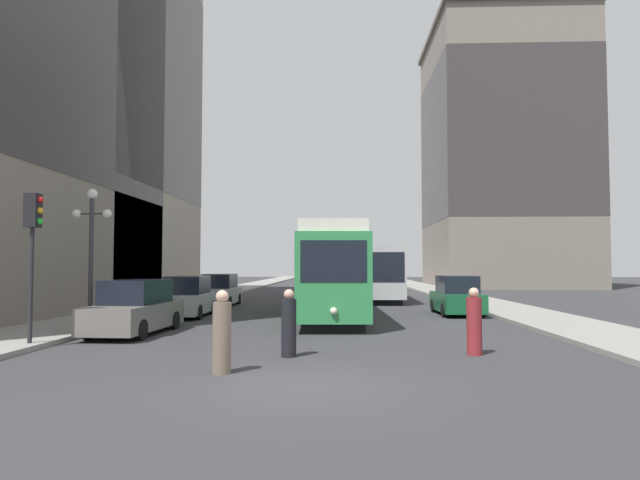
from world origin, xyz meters
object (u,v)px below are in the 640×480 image
Objects in this scene: parked_car_left_near at (220,291)px; pedestrian_on_sidewalk at (474,324)px; streetcar at (330,270)px; traffic_light_near_left at (33,228)px; parked_car_right_far at (457,297)px; transit_bus at (379,271)px; lamp_post_left_near at (91,235)px; parked_car_left_mid at (135,309)px; pedestrian_crossing_near at (222,334)px; pedestrian_crossing_far at (289,325)px; parked_car_left_far at (187,298)px.

parked_car_left_near is 19.59m from pedestrian_on_sidewalk.
parked_car_left_near is at bearing 133.90° from streetcar.
parked_car_right_far is at bearing 37.83° from traffic_light_near_left.
transit_bus is at bearing -75.80° from parked_car_right_far.
lamp_post_left_near is (-12.26, 4.65, 2.59)m from pedestrian_on_sidewalk.
lamp_post_left_near reaches higher than pedestrian_on_sidewalk.
parked_car_left_mid is (-6.44, -6.51, -1.26)m from streetcar.
lamp_post_left_near is (-14.25, -6.86, 2.55)m from parked_car_right_far.
pedestrian_on_sidewalk is (5.98, 2.62, -0.02)m from pedestrian_crossing_near.
streetcar is 7.91× the size of pedestrian_crossing_far.
pedestrian_crossing_near is 1.03× the size of pedestrian_on_sidewalk.
pedestrian_on_sidewalk is (10.36, -16.63, -0.04)m from parked_car_left_near.
pedestrian_crossing_near is 0.43× the size of traffic_light_near_left.
streetcar is 12.40m from transit_bus.
pedestrian_crossing_far is (-3.87, -22.91, -1.16)m from transit_bus.
parked_car_left_near is 17.99m from pedestrian_crossing_far.
lamp_post_left_near reaches higher than streetcar.
lamp_post_left_near is at bearing 34.32° from pedestrian_crossing_far.
parked_car_right_far is 0.97× the size of parked_car_left_far.
streetcar is at bearing -103.22° from transit_bus.
pedestrian_crossing_far is (5.61, -10.56, -0.05)m from parked_car_left_far.
lamp_post_left_near reaches higher than parked_car_right_far.
pedestrian_crossing_far is at bearing -63.67° from parked_car_left_far.
streetcar is at bearing 50.35° from traffic_light_near_left.
pedestrian_crossing_near is at bearing -49.19° from lamp_post_left_near.
streetcar reaches higher than transit_bus.
pedestrian_crossing_near is 7.33m from traffic_light_near_left.
parked_car_left_near reaches higher than pedestrian_crossing_near.
transit_bus is (3.04, 12.02, -0.15)m from streetcar.
parked_car_left_near is at bearing -3.22° from pedestrian_crossing_far.
parked_car_left_near is 1.14× the size of traffic_light_near_left.
pedestrian_crossing_far is at bearing -34.28° from lamp_post_left_near.
parked_car_left_mid is 6.18m from parked_car_left_far.
parked_car_left_mid and parked_car_left_far have the same top height.
traffic_light_near_left is at bearing -111.73° from pedestrian_crossing_near.
parked_car_left_far is at bearing 6.06° from parked_car_right_far.
parked_car_left_near is at bearing 84.00° from traffic_light_near_left.
parked_car_left_far is 13.45m from pedestrian_crossing_near.
transit_bus is at bearing 174.92° from pedestrian_crossing_near.
parked_car_right_far is 11.68m from pedestrian_on_sidewalk.
pedestrian_on_sidewalk is at bearing 120.11° from pedestrian_crossing_near.
streetcar is 9.03m from parked_car_left_near.
lamp_post_left_near is (-1.90, -5.44, 2.55)m from parked_car_left_far.
traffic_light_near_left reaches higher than parked_car_left_mid.
parked_car_left_mid is 7.86m from pedestrian_crossing_near.
parked_car_left_far is 1.05× the size of traffic_light_near_left.
parked_car_left_mid reaches higher than pedestrian_crossing_far.
parked_car_left_far is at bearing -154.56° from pedestrian_crossing_near.
traffic_light_near_left is at bearing -101.73° from parked_car_left_far.
lamp_post_left_near is at bearing 41.50° from pedestrian_on_sidewalk.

